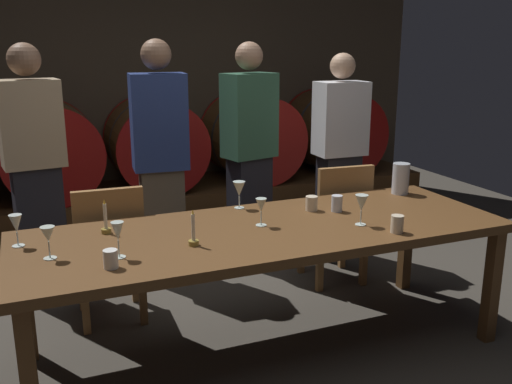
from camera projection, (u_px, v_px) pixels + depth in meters
ground_plane at (269, 358)px, 3.13m from camera, size 7.72×7.72×0.00m
back_wall at (141, 64)px, 5.57m from camera, size 5.94×0.24×2.95m
barrel_shelf at (160, 205)px, 5.41m from camera, size 5.35×0.90×0.36m
wine_barrel_left at (51, 151)px, 4.92m from camera, size 0.84×0.81×0.84m
wine_barrel_center at (155, 144)px, 5.25m from camera, size 0.84×0.81×0.84m
wine_barrel_right at (252, 137)px, 5.61m from camera, size 0.84×0.81×0.84m
wine_barrel_far_right at (333, 132)px, 5.95m from camera, size 0.84×0.81×0.84m
dining_table at (266, 238)px, 3.06m from camera, size 2.63×0.92×0.73m
chair_left at (109, 248)px, 3.42m from camera, size 0.42×0.42×0.88m
chair_right at (338, 218)px, 4.00m from camera, size 0.43×0.43×0.88m
guest_far_left at (35, 172)px, 3.71m from camera, size 0.41×0.29×1.69m
guest_center_left at (161, 160)px, 4.02m from camera, size 0.40×0.27×1.71m
guest_center_right at (249, 153)px, 4.33m from camera, size 0.43×0.33×1.69m
guest_far_right at (339, 157)px, 4.43m from camera, size 0.39×0.25×1.61m
candle_left at (106, 224)px, 2.94m from camera, size 0.05×0.05×0.18m
candle_right at (193, 236)px, 2.77m from camera, size 0.05×0.05×0.18m
pitcher at (401, 179)px, 3.70m from camera, size 0.11×0.11×0.20m
wine_glass_far_left at (16, 225)px, 2.74m from camera, size 0.06×0.06×0.16m
wine_glass_left at (48, 235)px, 2.58m from camera, size 0.07×0.07×0.15m
wine_glass_center_left at (118, 232)px, 2.59m from camera, size 0.06×0.06×0.17m
wine_glass_center_right at (261, 206)px, 3.05m from camera, size 0.06×0.06×0.15m
wine_glass_right at (239, 190)px, 3.37m from camera, size 0.07×0.07×0.16m
wine_glass_far_right at (362, 204)px, 3.06m from camera, size 0.07×0.07×0.17m
cup_far_left at (111, 259)px, 2.49m from camera, size 0.06×0.06×0.08m
cup_center_left at (312, 203)px, 3.35m from camera, size 0.07×0.07×0.09m
cup_center_right at (337, 203)px, 3.33m from camera, size 0.07×0.07×0.10m
cup_far_right at (397, 224)px, 2.96m from camera, size 0.07×0.07×0.09m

